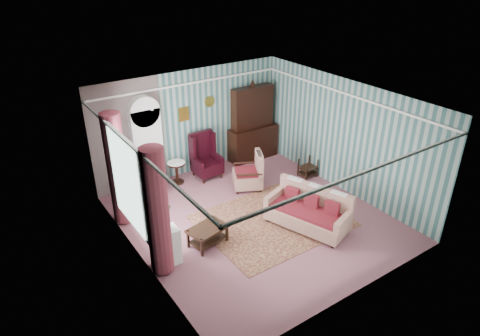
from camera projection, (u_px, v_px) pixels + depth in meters
floor at (254, 219)px, 10.05m from camera, size 6.00×6.00×0.00m
room_shell at (227, 144)px, 8.95m from camera, size 5.53×6.02×2.91m
bookcase at (148, 147)px, 10.95m from camera, size 0.80×0.28×2.24m
dresser_hutch at (253, 121)px, 12.46m from camera, size 1.50×0.56×2.36m
wingback_left at (147, 173)px, 10.77m from camera, size 0.76×0.80×1.25m
wingback_right at (207, 156)px, 11.64m from camera, size 0.76×0.80×1.25m
seated_woman at (147, 174)px, 10.78m from camera, size 0.44×0.40×1.18m
round_side_table at (177, 173)px, 11.48m from camera, size 0.50×0.50×0.60m
nest_table at (308, 167)px, 11.82m from camera, size 0.45×0.38×0.54m
plant_stand at (165, 247)px, 8.44m from camera, size 0.55×0.35×0.80m
rug at (272, 220)px, 9.97m from camera, size 3.20×2.60×0.01m
sofa at (308, 207)px, 9.52m from camera, size 1.49×2.07×1.05m
floral_armchair at (247, 172)px, 11.17m from camera, size 1.02×1.06×0.91m
coffee_table at (208, 236)px, 9.10m from camera, size 0.92×0.70×0.42m
potted_plant_a at (161, 227)px, 8.04m from camera, size 0.44×0.41×0.38m
potted_plant_b at (165, 216)px, 8.25m from camera, size 0.28×0.23×0.50m
potted_plant_c at (158, 220)px, 8.23m from camera, size 0.29×0.29×0.39m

